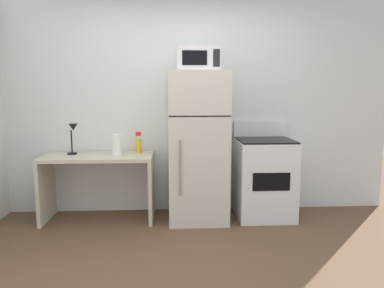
{
  "coord_description": "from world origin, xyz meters",
  "views": [
    {
      "loc": [
        -0.16,
        -2.75,
        1.46
      ],
      "look_at": [
        0.04,
        1.1,
        0.91
      ],
      "focal_mm": 34.03,
      "sensor_mm": 36.0,
      "label": 1
    }
  ],
  "objects_px": {
    "desk_lamp": "(73,134)",
    "paper_towel_roll": "(117,145)",
    "desk": "(99,174)",
    "spray_bottle": "(139,145)",
    "oven_range": "(264,178)",
    "microwave": "(198,59)",
    "refrigerator": "(198,147)"
  },
  "relations": [
    {
      "from": "oven_range",
      "to": "desk",
      "type": "bearing_deg",
      "value": 179.52
    },
    {
      "from": "desk_lamp",
      "to": "microwave",
      "type": "relative_size",
      "value": 0.77
    },
    {
      "from": "desk_lamp",
      "to": "paper_towel_roll",
      "type": "xyz_separation_m",
      "value": [
        0.51,
        -0.08,
        -0.12
      ]
    },
    {
      "from": "spray_bottle",
      "to": "paper_towel_roll",
      "type": "bearing_deg",
      "value": -148.32
    },
    {
      "from": "desk",
      "to": "paper_towel_roll",
      "type": "xyz_separation_m",
      "value": [
        0.22,
        -0.01,
        0.34
      ]
    },
    {
      "from": "oven_range",
      "to": "paper_towel_roll",
      "type": "bearing_deg",
      "value": 179.87
    },
    {
      "from": "desk_lamp",
      "to": "oven_range",
      "type": "relative_size",
      "value": 0.32
    },
    {
      "from": "desk_lamp",
      "to": "refrigerator",
      "type": "xyz_separation_m",
      "value": [
        1.42,
        -0.11,
        -0.15
      ]
    },
    {
      "from": "desk_lamp",
      "to": "microwave",
      "type": "xyz_separation_m",
      "value": [
        1.42,
        -0.13,
        0.82
      ]
    },
    {
      "from": "spray_bottle",
      "to": "microwave",
      "type": "xyz_separation_m",
      "value": [
        0.68,
        -0.19,
        0.96
      ]
    },
    {
      "from": "desk_lamp",
      "to": "paper_towel_roll",
      "type": "relative_size",
      "value": 1.47
    },
    {
      "from": "microwave",
      "to": "oven_range",
      "type": "xyz_separation_m",
      "value": [
        0.78,
        0.05,
        -1.35
      ]
    },
    {
      "from": "desk",
      "to": "refrigerator",
      "type": "distance_m",
      "value": 1.18
    },
    {
      "from": "desk",
      "to": "spray_bottle",
      "type": "distance_m",
      "value": 0.57
    },
    {
      "from": "desk_lamp",
      "to": "refrigerator",
      "type": "bearing_deg",
      "value": -4.25
    },
    {
      "from": "paper_towel_roll",
      "to": "refrigerator",
      "type": "bearing_deg",
      "value": -1.81
    },
    {
      "from": "paper_towel_roll",
      "to": "spray_bottle",
      "type": "bearing_deg",
      "value": 31.68
    },
    {
      "from": "desk_lamp",
      "to": "oven_range",
      "type": "height_order",
      "value": "desk_lamp"
    },
    {
      "from": "desk",
      "to": "microwave",
      "type": "relative_size",
      "value": 2.69
    },
    {
      "from": "paper_towel_roll",
      "to": "desk",
      "type": "bearing_deg",
      "value": 176.9
    },
    {
      "from": "desk",
      "to": "spray_bottle",
      "type": "xyz_separation_m",
      "value": [
        0.45,
        0.13,
        0.32
      ]
    },
    {
      "from": "desk",
      "to": "desk_lamp",
      "type": "relative_size",
      "value": 3.5
    },
    {
      "from": "paper_towel_roll",
      "to": "oven_range",
      "type": "bearing_deg",
      "value": -0.13
    },
    {
      "from": "desk_lamp",
      "to": "oven_range",
      "type": "xyz_separation_m",
      "value": [
        2.2,
        -0.08,
        -0.52
      ]
    },
    {
      "from": "microwave",
      "to": "oven_range",
      "type": "distance_m",
      "value": 1.56
    },
    {
      "from": "refrigerator",
      "to": "paper_towel_roll",
      "type": "bearing_deg",
      "value": 178.19
    },
    {
      "from": "paper_towel_roll",
      "to": "oven_range",
      "type": "relative_size",
      "value": 0.22
    },
    {
      "from": "microwave",
      "to": "spray_bottle",
      "type": "bearing_deg",
      "value": 164.39
    },
    {
      "from": "desk",
      "to": "oven_range",
      "type": "relative_size",
      "value": 1.12
    },
    {
      "from": "desk",
      "to": "spray_bottle",
      "type": "bearing_deg",
      "value": 16.0
    },
    {
      "from": "paper_towel_roll",
      "to": "refrigerator",
      "type": "xyz_separation_m",
      "value": [
        0.91,
        -0.03,
        -0.03
      ]
    },
    {
      "from": "refrigerator",
      "to": "microwave",
      "type": "xyz_separation_m",
      "value": [
        0.0,
        -0.02,
        0.97
      ]
    }
  ]
}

